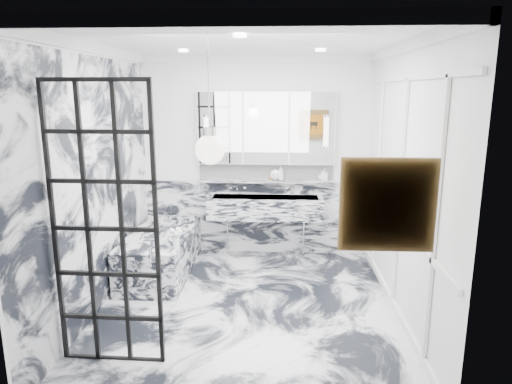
# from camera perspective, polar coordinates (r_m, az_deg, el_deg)

# --- Properties ---
(floor) EXTENTS (3.60, 3.60, 0.00)m
(floor) POSITION_cam_1_polar(r_m,az_deg,el_deg) (5.19, -1.18, -14.11)
(floor) COLOR silver
(floor) RESTS_ON ground
(ceiling) EXTENTS (3.60, 3.60, 0.00)m
(ceiling) POSITION_cam_1_polar(r_m,az_deg,el_deg) (4.65, -1.35, 18.37)
(ceiling) COLOR white
(ceiling) RESTS_ON wall_back
(wall_back) EXTENTS (3.60, 0.00, 3.60)m
(wall_back) POSITION_cam_1_polar(r_m,az_deg,el_deg) (6.50, -0.05, 4.37)
(wall_back) COLOR white
(wall_back) RESTS_ON floor
(wall_front) EXTENTS (3.60, 0.00, 3.60)m
(wall_front) POSITION_cam_1_polar(r_m,az_deg,el_deg) (2.99, -3.89, -5.63)
(wall_front) COLOR white
(wall_front) RESTS_ON floor
(wall_left) EXTENTS (0.00, 3.60, 3.60)m
(wall_left) POSITION_cam_1_polar(r_m,az_deg,el_deg) (5.10, -19.49, 1.35)
(wall_left) COLOR white
(wall_left) RESTS_ON floor
(wall_right) EXTENTS (0.00, 3.60, 3.60)m
(wall_right) POSITION_cam_1_polar(r_m,az_deg,el_deg) (4.87, 17.85, 0.96)
(wall_right) COLOR white
(wall_right) RESTS_ON floor
(marble_clad_back) EXTENTS (3.18, 0.05, 1.05)m
(marble_clad_back) POSITION_cam_1_polar(r_m,az_deg,el_deg) (6.65, -0.06, -3.14)
(marble_clad_back) COLOR silver
(marble_clad_back) RESTS_ON floor
(marble_clad_left) EXTENTS (0.02, 3.56, 2.68)m
(marble_clad_left) POSITION_cam_1_polar(r_m,az_deg,el_deg) (5.11, -19.28, 0.69)
(marble_clad_left) COLOR silver
(marble_clad_left) RESTS_ON floor
(panel_molding) EXTENTS (0.03, 3.40, 2.30)m
(panel_molding) POSITION_cam_1_polar(r_m,az_deg,el_deg) (4.89, 17.55, -0.18)
(panel_molding) COLOR white
(panel_molding) RESTS_ON floor
(soap_bottle_a) EXTENTS (0.08, 0.08, 0.21)m
(soap_bottle_a) POSITION_cam_1_polar(r_m,az_deg,el_deg) (6.43, 3.13, 2.41)
(soap_bottle_a) COLOR #8C5919
(soap_bottle_a) RESTS_ON ledge
(soap_bottle_b) EXTENTS (0.09, 0.09, 0.17)m
(soap_bottle_b) POSITION_cam_1_polar(r_m,az_deg,el_deg) (6.46, 8.54, 2.18)
(soap_bottle_b) COLOR #4C4C51
(soap_bottle_b) RESTS_ON ledge
(soap_bottle_c) EXTENTS (0.13, 0.13, 0.14)m
(soap_bottle_c) POSITION_cam_1_polar(r_m,az_deg,el_deg) (6.46, 8.29, 2.05)
(soap_bottle_c) COLOR silver
(soap_bottle_c) RESTS_ON ledge
(face_pot) EXTENTS (0.15, 0.15, 0.15)m
(face_pot) POSITION_cam_1_polar(r_m,az_deg,el_deg) (6.44, 2.44, 2.16)
(face_pot) COLOR white
(face_pot) RESTS_ON ledge
(amber_bottle) EXTENTS (0.04, 0.04, 0.10)m
(amber_bottle) POSITION_cam_1_polar(r_m,az_deg,el_deg) (6.44, 1.86, 1.95)
(amber_bottle) COLOR #8C5919
(amber_bottle) RESTS_ON ledge
(flower_vase) EXTENTS (0.08, 0.08, 0.12)m
(flower_vase) POSITION_cam_1_polar(r_m,az_deg,el_deg) (5.37, -9.94, -6.30)
(flower_vase) COLOR silver
(flower_vase) RESTS_ON bathtub
(crittall_door) EXTENTS (0.88, 0.06, 2.42)m
(crittall_door) POSITION_cam_1_polar(r_m,az_deg,el_deg) (4.01, -18.39, -4.38)
(crittall_door) COLOR black
(crittall_door) RESTS_ON floor
(artwork) EXTENTS (0.51, 0.05, 0.51)m
(artwork) POSITION_cam_1_polar(r_m,az_deg,el_deg) (3.02, 16.10, -1.57)
(artwork) COLOR #C77A14
(artwork) RESTS_ON wall_front
(pendant_light) EXTENTS (0.23, 0.23, 0.23)m
(pendant_light) POSITION_cam_1_polar(r_m,az_deg,el_deg) (3.55, -5.79, 5.27)
(pendant_light) COLOR white
(pendant_light) RESTS_ON ceiling
(trough_sink) EXTENTS (1.60, 0.45, 0.30)m
(trough_sink) POSITION_cam_1_polar(r_m,az_deg,el_deg) (6.38, 1.17, -1.92)
(trough_sink) COLOR silver
(trough_sink) RESTS_ON wall_back
(ledge) EXTENTS (1.90, 0.14, 0.04)m
(ledge) POSITION_cam_1_polar(r_m,az_deg,el_deg) (6.47, 1.24, 1.36)
(ledge) COLOR silver
(ledge) RESTS_ON wall_back
(subway_tile) EXTENTS (1.90, 0.03, 0.23)m
(subway_tile) POSITION_cam_1_polar(r_m,az_deg,el_deg) (6.50, 1.26, 2.64)
(subway_tile) COLOR white
(subway_tile) RESTS_ON wall_back
(mirror_cabinet) EXTENTS (1.90, 0.16, 1.00)m
(mirror_cabinet) POSITION_cam_1_polar(r_m,az_deg,el_deg) (6.37, 1.27, 8.01)
(mirror_cabinet) COLOR white
(mirror_cabinet) RESTS_ON wall_back
(sconce_left) EXTENTS (0.07, 0.07, 0.40)m
(sconce_left) POSITION_cam_1_polar(r_m,az_deg,el_deg) (6.36, -6.23, 7.56)
(sconce_left) COLOR white
(sconce_left) RESTS_ON mirror_cabinet
(sconce_right) EXTENTS (0.07, 0.07, 0.40)m
(sconce_right) POSITION_cam_1_polar(r_m,az_deg,el_deg) (6.30, 8.78, 7.45)
(sconce_right) COLOR white
(sconce_right) RESTS_ON mirror_cabinet
(bathtub) EXTENTS (0.75, 1.65, 0.55)m
(bathtub) POSITION_cam_1_polar(r_m,az_deg,el_deg) (6.08, -11.75, -7.43)
(bathtub) COLOR silver
(bathtub) RESTS_ON floor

